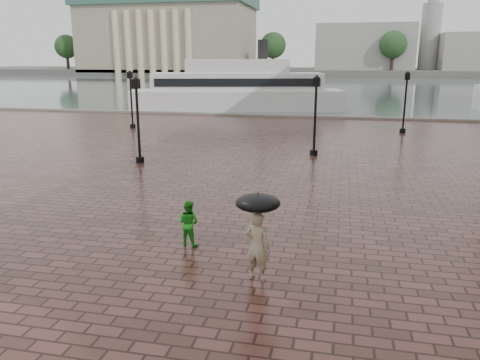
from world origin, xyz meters
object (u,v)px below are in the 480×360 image
at_px(adult_pedestrian, 258,246).
at_px(child_pedestrian, 188,223).
at_px(ferry_near, 237,89).
at_px(street_lamps, 250,107).

distance_m(adult_pedestrian, child_pedestrian, 2.99).
height_order(adult_pedestrian, ferry_near, ferry_near).
xyz_separation_m(adult_pedestrian, child_pedestrian, (-2.40, 1.77, -0.20)).
bearing_deg(child_pedestrian, street_lamps, -71.68).
bearing_deg(child_pedestrian, adult_pedestrian, 156.39).
bearing_deg(street_lamps, ferry_near, 104.98).
distance_m(street_lamps, ferry_near, 20.19).
bearing_deg(adult_pedestrian, street_lamps, -64.54).
xyz_separation_m(street_lamps, child_pedestrian, (1.74, -17.94, -1.64)).
bearing_deg(adult_pedestrian, child_pedestrian, -22.79).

